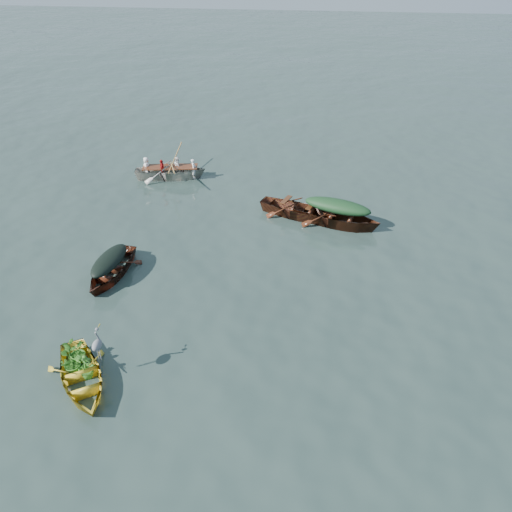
{
  "coord_description": "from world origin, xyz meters",
  "views": [
    {
      "loc": [
        2.44,
        -12.44,
        9.69
      ],
      "look_at": [
        0.55,
        1.59,
        0.5
      ],
      "focal_mm": 35.0,
      "sensor_mm": 36.0,
      "label": 1
    }
  ],
  "objects_px": {
    "yellow_dinghy": "(83,385)",
    "open_wooden_boat": "(298,217)",
    "dark_covered_boat": "(112,276)",
    "heron": "(98,350)",
    "rowed_boat": "(171,179)",
    "green_tarp_boat": "(336,225)"
  },
  "relations": [
    {
      "from": "yellow_dinghy",
      "to": "rowed_boat",
      "type": "relative_size",
      "value": 0.75
    },
    {
      "from": "yellow_dinghy",
      "to": "open_wooden_boat",
      "type": "distance_m",
      "value": 10.86
    },
    {
      "from": "dark_covered_boat",
      "to": "heron",
      "type": "relative_size",
      "value": 4.03
    },
    {
      "from": "yellow_dinghy",
      "to": "rowed_boat",
      "type": "distance_m",
      "value": 12.73
    },
    {
      "from": "dark_covered_boat",
      "to": "green_tarp_boat",
      "type": "distance_m",
      "value": 8.72
    },
    {
      "from": "open_wooden_boat",
      "to": "heron",
      "type": "relative_size",
      "value": 4.9
    },
    {
      "from": "rowed_boat",
      "to": "yellow_dinghy",
      "type": "bearing_deg",
      "value": 175.52
    },
    {
      "from": "yellow_dinghy",
      "to": "dark_covered_boat",
      "type": "bearing_deg",
      "value": 68.38
    },
    {
      "from": "green_tarp_boat",
      "to": "heron",
      "type": "distance_m",
      "value": 10.74
    },
    {
      "from": "yellow_dinghy",
      "to": "open_wooden_boat",
      "type": "xyz_separation_m",
      "value": [
        4.88,
        9.7,
        0.0
      ]
    },
    {
      "from": "green_tarp_boat",
      "to": "open_wooden_boat",
      "type": "height_order",
      "value": "green_tarp_boat"
    },
    {
      "from": "yellow_dinghy",
      "to": "heron",
      "type": "distance_m",
      "value": 1.08
    },
    {
      "from": "green_tarp_boat",
      "to": "rowed_boat",
      "type": "relative_size",
      "value": 1.05
    },
    {
      "from": "yellow_dinghy",
      "to": "open_wooden_boat",
      "type": "height_order",
      "value": "open_wooden_boat"
    },
    {
      "from": "open_wooden_boat",
      "to": "green_tarp_boat",
      "type": "bearing_deg",
      "value": -86.97
    },
    {
      "from": "dark_covered_boat",
      "to": "rowed_boat",
      "type": "height_order",
      "value": "rowed_boat"
    },
    {
      "from": "yellow_dinghy",
      "to": "dark_covered_boat",
      "type": "relative_size",
      "value": 0.92
    },
    {
      "from": "heron",
      "to": "open_wooden_boat",
      "type": "bearing_deg",
      "value": 30.23
    },
    {
      "from": "dark_covered_boat",
      "to": "rowed_boat",
      "type": "distance_m",
      "value": 7.97
    },
    {
      "from": "rowed_boat",
      "to": "heron",
      "type": "distance_m",
      "value": 12.47
    },
    {
      "from": "dark_covered_boat",
      "to": "open_wooden_boat",
      "type": "xyz_separation_m",
      "value": [
        5.94,
        5.0,
        0.0
      ]
    },
    {
      "from": "yellow_dinghy",
      "to": "green_tarp_boat",
      "type": "distance_m",
      "value": 11.23
    }
  ]
}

